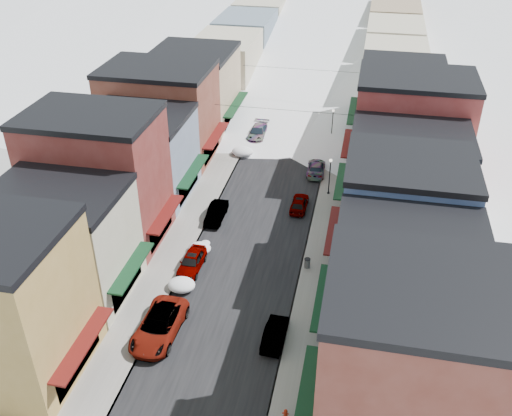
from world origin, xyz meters
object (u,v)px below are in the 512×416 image
at_px(car_green_sedan, 275,333).
at_px(trash_can, 307,263).
at_px(fire_hydrant, 286,414).
at_px(car_white_suv, 159,326).
at_px(car_silver_sedan, 192,261).
at_px(streetlamp_near, 330,172).
at_px(car_dark_hatch, 216,213).

xyz_separation_m(car_green_sedan, trash_can, (1.27, 9.14, -0.06)).
height_order(fire_hydrant, trash_can, trash_can).
xyz_separation_m(car_white_suv, car_silver_sedan, (-0.02, 8.29, -0.13)).
xyz_separation_m(car_green_sedan, streetlamp_near, (1.85, 22.45, 2.05)).
xyz_separation_m(car_white_suv, streetlamp_near, (10.44, 23.60, 1.84)).
bearing_deg(car_green_sedan, fire_hydrant, 107.20).
distance_m(car_dark_hatch, car_green_sedan, 17.59).
height_order(car_dark_hatch, fire_hydrant, car_dark_hatch).
distance_m(trash_can, streetlamp_near, 13.49).
height_order(car_green_sedan, trash_can, car_green_sedan).
relative_size(trash_can, streetlamp_near, 0.22).
xyz_separation_m(car_dark_hatch, trash_can, (9.87, -6.20, -0.11)).
relative_size(car_silver_sedan, car_dark_hatch, 1.01).
bearing_deg(trash_can, car_silver_sedan, -168.57).
bearing_deg(car_green_sedan, car_dark_hatch, -59.28).
xyz_separation_m(car_white_suv, car_dark_hatch, (-0.02, 16.49, -0.16)).
bearing_deg(trash_can, fire_hydrant, -87.69).
distance_m(car_dark_hatch, fire_hydrant, 24.48).
bearing_deg(car_dark_hatch, fire_hydrant, -65.00).
height_order(car_green_sedan, streetlamp_near, streetlamp_near).
xyz_separation_m(fire_hydrant, streetlamp_near, (-0.05, 29.22, 2.24)).
bearing_deg(car_dark_hatch, streetlamp_near, 33.80).
relative_size(car_white_suv, car_dark_hatch, 1.45).
height_order(trash_can, streetlamp_near, streetlamp_near).
relative_size(fire_hydrant, streetlamp_near, 0.18).
bearing_deg(car_white_suv, car_silver_sedan, 91.93).
relative_size(fire_hydrant, trash_can, 0.80).
xyz_separation_m(car_white_suv, trash_can, (9.85, 10.28, -0.27)).
distance_m(car_silver_sedan, streetlamp_near, 18.64).
xyz_separation_m(car_white_suv, car_green_sedan, (8.58, 1.15, -0.20)).
bearing_deg(car_green_sedan, streetlamp_near, -93.27).
bearing_deg(car_white_suv, car_dark_hatch, 91.88).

